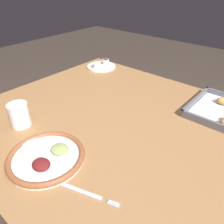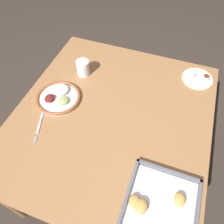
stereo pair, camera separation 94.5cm
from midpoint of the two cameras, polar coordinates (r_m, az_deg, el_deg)
ground_plane at (r=1.59m, az=-14.80°, el=-37.36°), size 8.00×8.00×0.00m
dining_table at (r=1.03m, az=-20.14°, el=-24.68°), size 1.17×1.05×0.73m
dinner_plate at (r=0.95m, az=-41.43°, el=-29.72°), size 0.26×0.26×0.04m
fork at (r=0.86m, az=-38.84°, el=-39.80°), size 0.21×0.08×0.00m
saucer_plate at (r=1.38m, az=-16.66°, el=-0.94°), size 0.19×0.19×0.04m
drinking_cup at (r=1.09m, az=-42.28°, el=-18.15°), size 0.08×0.08×0.10m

